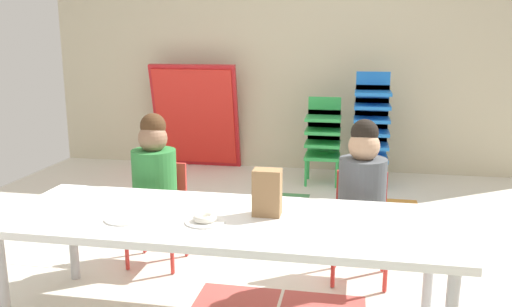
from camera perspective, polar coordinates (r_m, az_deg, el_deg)
ground_plane at (r=3.22m, az=-0.46°, el=-12.56°), size 5.20×5.08×0.02m
back_wall at (r=5.44m, az=4.76°, el=11.73°), size 5.20×0.10×2.56m
craft_table at (r=2.48m, az=-3.31°, el=-7.74°), size 2.09×0.73×0.54m
seated_child_near_camera at (r=3.17m, az=-10.87°, el=-2.33°), size 0.32×0.31×0.92m
seated_child_middle_seat at (r=2.96m, az=11.42°, el=-3.44°), size 0.32×0.31×0.92m
kid_chair_green_stack at (r=4.95m, az=7.28°, el=2.01°), size 0.32×0.30×0.80m
kid_chair_blue_stack at (r=4.92m, az=12.37°, el=3.19°), size 0.32×0.30×1.04m
folded_activity_table at (r=5.51m, az=-6.56°, el=3.98°), size 0.90×0.29×1.09m
paper_bag_brown at (r=2.45m, az=1.21°, el=-4.24°), size 0.13×0.09×0.22m
paper_plate_near_edge at (r=2.40m, az=-5.53°, el=-7.35°), size 0.18×0.18×0.01m
paper_plate_center_table at (r=2.49m, az=-14.00°, el=-6.88°), size 0.18×0.18×0.01m
donut_powdered_on_plate at (r=2.39m, az=-5.54°, el=-6.91°), size 0.11×0.11×0.03m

